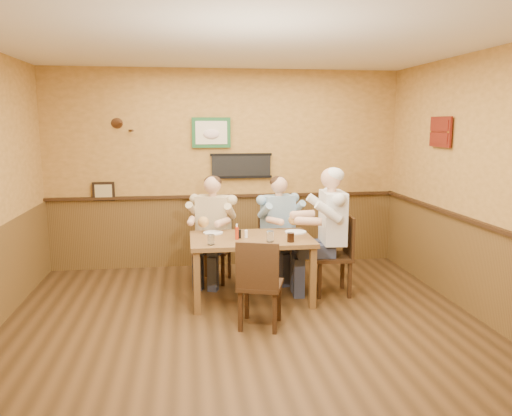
# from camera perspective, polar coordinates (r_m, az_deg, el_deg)

# --- Properties ---
(room) EXTENTS (5.02, 5.03, 2.81)m
(room) POSITION_cam_1_polar(r_m,az_deg,el_deg) (4.83, 0.23, 5.33)
(room) COLOR #35220F
(room) RESTS_ON ground
(dining_table) EXTENTS (1.40, 0.90, 0.75)m
(dining_table) POSITION_cam_1_polar(r_m,az_deg,el_deg) (5.80, -0.56, -4.24)
(dining_table) COLOR brown
(dining_table) RESTS_ON ground
(chair_back_left) EXTENTS (0.52, 0.52, 0.87)m
(chair_back_left) POSITION_cam_1_polar(r_m,az_deg,el_deg) (6.54, -4.83, -4.65)
(chair_back_left) COLOR #372211
(chair_back_left) RESTS_ON ground
(chair_back_right) EXTENTS (0.50, 0.50, 0.86)m
(chair_back_right) POSITION_cam_1_polar(r_m,az_deg,el_deg) (6.69, 2.50, -4.37)
(chair_back_right) COLOR #372211
(chair_back_right) RESTS_ON ground
(chair_right_end) EXTENTS (0.48, 0.48, 0.97)m
(chair_right_end) POSITION_cam_1_polar(r_m,az_deg,el_deg) (6.11, 8.66, -5.32)
(chair_right_end) COLOR #372211
(chair_right_end) RESTS_ON ground
(chair_near_side) EXTENTS (0.53, 0.53, 0.92)m
(chair_near_side) POSITION_cam_1_polar(r_m,az_deg,el_deg) (5.10, 0.50, -8.53)
(chair_near_side) COLOR #372211
(chair_near_side) RESTS_ON ground
(diner_tan_shirt) EXTENTS (0.74, 0.74, 1.25)m
(diner_tan_shirt) POSITION_cam_1_polar(r_m,az_deg,el_deg) (6.50, -4.85, -3.05)
(diner_tan_shirt) COLOR beige
(diner_tan_shirt) RESTS_ON ground
(diner_blue_polo) EXTENTS (0.71, 0.71, 1.23)m
(diner_blue_polo) POSITION_cam_1_polar(r_m,az_deg,el_deg) (6.64, 2.51, -2.82)
(diner_blue_polo) COLOR #83A7C4
(diner_blue_polo) RESTS_ON ground
(diner_white_elder) EXTENTS (0.68, 0.68, 1.38)m
(diner_white_elder) POSITION_cam_1_polar(r_m,az_deg,el_deg) (6.06, 8.71, -3.42)
(diner_white_elder) COLOR silver
(diner_white_elder) RESTS_ON ground
(water_glass_left) EXTENTS (0.09, 0.09, 0.11)m
(water_glass_left) POSITION_cam_1_polar(r_m,az_deg,el_deg) (5.43, -5.17, -3.62)
(water_glass_left) COLOR silver
(water_glass_left) RESTS_ON dining_table
(water_glass_mid) EXTENTS (0.11, 0.11, 0.12)m
(water_glass_mid) POSITION_cam_1_polar(r_m,az_deg,el_deg) (5.55, 1.63, -3.27)
(water_glass_mid) COLOR white
(water_glass_mid) RESTS_ON dining_table
(cola_tumbler) EXTENTS (0.10, 0.10, 0.10)m
(cola_tumbler) POSITION_cam_1_polar(r_m,az_deg,el_deg) (5.55, 3.98, -3.37)
(cola_tumbler) COLOR black
(cola_tumbler) RESTS_ON dining_table
(hot_sauce_bottle) EXTENTS (0.05, 0.05, 0.16)m
(hot_sauce_bottle) POSITION_cam_1_polar(r_m,az_deg,el_deg) (5.65, -2.21, -2.81)
(hot_sauce_bottle) COLOR #B12F12
(hot_sauce_bottle) RESTS_ON dining_table
(salt_shaker) EXTENTS (0.05, 0.05, 0.09)m
(salt_shaker) POSITION_cam_1_polar(r_m,az_deg,el_deg) (5.74, -1.13, -2.98)
(salt_shaker) COLOR white
(salt_shaker) RESTS_ON dining_table
(pepper_shaker) EXTENTS (0.04, 0.04, 0.10)m
(pepper_shaker) POSITION_cam_1_polar(r_m,az_deg,el_deg) (5.72, -1.91, -2.98)
(pepper_shaker) COLOR black
(pepper_shaker) RESTS_ON dining_table
(plate_far_left) EXTENTS (0.27, 0.27, 0.02)m
(plate_far_left) POSITION_cam_1_polar(r_m,az_deg,el_deg) (6.00, -4.93, -2.82)
(plate_far_left) COLOR silver
(plate_far_left) RESTS_ON dining_table
(plate_far_right) EXTENTS (0.30, 0.30, 0.02)m
(plate_far_right) POSITION_cam_1_polar(r_m,az_deg,el_deg) (6.03, 4.55, -2.74)
(plate_far_right) COLOR white
(plate_far_right) RESTS_ON dining_table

